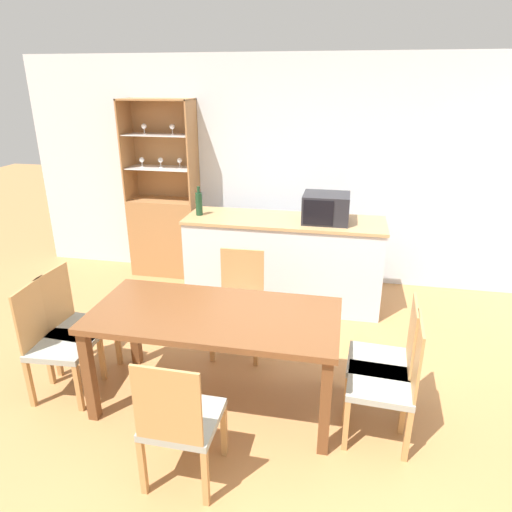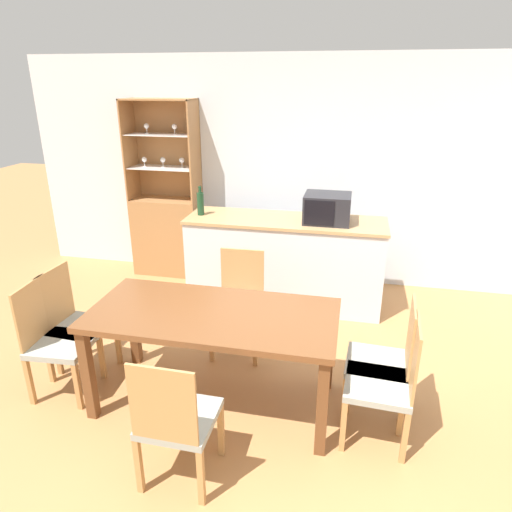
{
  "view_description": "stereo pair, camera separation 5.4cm",
  "coord_description": "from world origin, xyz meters",
  "px_view_note": "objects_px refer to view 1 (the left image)",
  "views": [
    {
      "loc": [
        0.44,
        -2.57,
        2.28
      ],
      "look_at": [
        -0.29,
        1.02,
        0.85
      ],
      "focal_mm": 32.0,
      "sensor_mm": 36.0,
      "label": 1
    },
    {
      "loc": [
        0.49,
        -2.56,
        2.28
      ],
      "look_at": [
        -0.29,
        1.02,
        0.85
      ],
      "focal_mm": 32.0,
      "sensor_mm": 36.0,
      "label": 2
    }
  ],
  "objects_px": {
    "microwave": "(326,208)",
    "dining_chair_side_left_near": "(56,342)",
    "display_cabinet": "(165,225)",
    "dining_chair_head_far": "(239,304)",
    "wine_bottle": "(199,203)",
    "dining_chair_side_right_far": "(386,360)",
    "dining_chair_head_near": "(180,421)",
    "dining_table": "(215,324)",
    "dining_chair_side_left_far": "(75,326)",
    "dining_chair_side_right_near": "(388,382)"
  },
  "relations": [
    {
      "from": "dining_table",
      "to": "dining_chair_head_far",
      "type": "height_order",
      "value": "dining_chair_head_far"
    },
    {
      "from": "dining_chair_side_right_far",
      "to": "dining_chair_side_left_near",
      "type": "distance_m",
      "value": 2.42
    },
    {
      "from": "microwave",
      "to": "dining_chair_side_right_far",
      "type": "bearing_deg",
      "value": -71.5
    },
    {
      "from": "dining_chair_side_left_far",
      "to": "dining_chair_head_near",
      "type": "height_order",
      "value": "same"
    },
    {
      "from": "dining_chair_side_left_far",
      "to": "dining_chair_side_right_far",
      "type": "xyz_separation_m",
      "value": [
        2.4,
        -0.01,
        0.0
      ]
    },
    {
      "from": "dining_chair_side_right_near",
      "to": "wine_bottle",
      "type": "distance_m",
      "value": 2.7
    },
    {
      "from": "microwave",
      "to": "dining_chair_side_left_near",
      "type": "bearing_deg",
      "value": -134.86
    },
    {
      "from": "display_cabinet",
      "to": "dining_chair_head_near",
      "type": "distance_m",
      "value": 3.29
    },
    {
      "from": "dining_chair_head_far",
      "to": "microwave",
      "type": "height_order",
      "value": "microwave"
    },
    {
      "from": "dining_chair_side_left_near",
      "to": "dining_chair_side_right_far",
      "type": "bearing_deg",
      "value": 92.18
    },
    {
      "from": "display_cabinet",
      "to": "dining_chair_head_near",
      "type": "bearing_deg",
      "value": -66.9
    },
    {
      "from": "dining_chair_side_right_far",
      "to": "dining_chair_head_far",
      "type": "relative_size",
      "value": 1.0
    },
    {
      "from": "dining_chair_side_right_far",
      "to": "wine_bottle",
      "type": "distance_m",
      "value": 2.53
    },
    {
      "from": "display_cabinet",
      "to": "dining_chair_head_far",
      "type": "relative_size",
      "value": 2.31
    },
    {
      "from": "dining_chair_side_right_far",
      "to": "dining_chair_head_far",
      "type": "xyz_separation_m",
      "value": [
        -1.2,
        0.62,
        0.0
      ]
    },
    {
      "from": "dining_chair_side_left_near",
      "to": "wine_bottle",
      "type": "xyz_separation_m",
      "value": [
        0.54,
        1.85,
        0.62
      ]
    },
    {
      "from": "dining_table",
      "to": "dining_chair_side_right_near",
      "type": "height_order",
      "value": "dining_chair_side_right_near"
    },
    {
      "from": "dining_chair_side_right_far",
      "to": "dining_chair_side_left_far",
      "type": "bearing_deg",
      "value": 93.46
    },
    {
      "from": "dining_table",
      "to": "dining_chair_head_far",
      "type": "xyz_separation_m",
      "value": [
        -0.0,
        0.74,
        -0.22
      ]
    },
    {
      "from": "display_cabinet",
      "to": "wine_bottle",
      "type": "xyz_separation_m",
      "value": [
        0.63,
        -0.56,
        0.45
      ]
    },
    {
      "from": "microwave",
      "to": "dining_table",
      "type": "bearing_deg",
      "value": -110.71
    },
    {
      "from": "dining_chair_side_left_near",
      "to": "dining_chair_head_near",
      "type": "xyz_separation_m",
      "value": [
        1.2,
        -0.61,
        0.0
      ]
    },
    {
      "from": "display_cabinet",
      "to": "dining_table",
      "type": "height_order",
      "value": "display_cabinet"
    },
    {
      "from": "microwave",
      "to": "wine_bottle",
      "type": "xyz_separation_m",
      "value": [
        -1.32,
        -0.02,
        -0.02
      ]
    },
    {
      "from": "display_cabinet",
      "to": "dining_table",
      "type": "distance_m",
      "value": 2.62
    },
    {
      "from": "display_cabinet",
      "to": "dining_chair_side_right_far",
      "type": "height_order",
      "value": "display_cabinet"
    },
    {
      "from": "dining_chair_side_left_near",
      "to": "dining_table",
      "type": "bearing_deg",
      "value": 92.32
    },
    {
      "from": "dining_chair_side_right_near",
      "to": "microwave",
      "type": "relative_size",
      "value": 1.98
    },
    {
      "from": "dining_chair_head_far",
      "to": "wine_bottle",
      "type": "distance_m",
      "value": 1.34
    },
    {
      "from": "dining_chair_side_left_far",
      "to": "microwave",
      "type": "xyz_separation_m",
      "value": [
        1.86,
        1.62,
        0.64
      ]
    },
    {
      "from": "dining_chair_side_right_far",
      "to": "wine_bottle",
      "type": "bearing_deg",
      "value": 52.89
    },
    {
      "from": "display_cabinet",
      "to": "dining_chair_side_left_near",
      "type": "height_order",
      "value": "display_cabinet"
    },
    {
      "from": "dining_chair_side_left_far",
      "to": "microwave",
      "type": "distance_m",
      "value": 2.55
    },
    {
      "from": "display_cabinet",
      "to": "dining_chair_side_right_near",
      "type": "bearing_deg",
      "value": -43.98
    },
    {
      "from": "dining_table",
      "to": "dining_chair_side_right_far",
      "type": "distance_m",
      "value": 1.23
    },
    {
      "from": "display_cabinet",
      "to": "dining_table",
      "type": "xyz_separation_m",
      "value": [
        1.29,
        -2.28,
        0.05
      ]
    },
    {
      "from": "display_cabinet",
      "to": "dining_chair_side_left_near",
      "type": "bearing_deg",
      "value": -87.95
    },
    {
      "from": "display_cabinet",
      "to": "dining_chair_side_left_near",
      "type": "relative_size",
      "value": 2.31
    },
    {
      "from": "dining_chair_side_left_near",
      "to": "dining_chair_head_far",
      "type": "distance_m",
      "value": 1.48
    },
    {
      "from": "dining_table",
      "to": "dining_chair_side_left_far",
      "type": "distance_m",
      "value": 1.23
    },
    {
      "from": "dining_chair_head_near",
      "to": "microwave",
      "type": "height_order",
      "value": "microwave"
    },
    {
      "from": "dining_chair_side_left_far",
      "to": "dining_chair_side_left_near",
      "type": "height_order",
      "value": "same"
    },
    {
      "from": "microwave",
      "to": "dining_chair_side_right_near",
      "type": "bearing_deg",
      "value": -73.81
    },
    {
      "from": "display_cabinet",
      "to": "microwave",
      "type": "height_order",
      "value": "display_cabinet"
    },
    {
      "from": "dining_chair_head_near",
      "to": "wine_bottle",
      "type": "distance_m",
      "value": 2.63
    },
    {
      "from": "dining_table",
      "to": "dining_chair_head_far",
      "type": "distance_m",
      "value": 0.77
    },
    {
      "from": "dining_chair_head_near",
      "to": "wine_bottle",
      "type": "xyz_separation_m",
      "value": [
        -0.66,
        2.46,
        0.62
      ]
    },
    {
      "from": "dining_chair_side_left_far",
      "to": "dining_chair_side_left_near",
      "type": "bearing_deg",
      "value": 3.64
    },
    {
      "from": "dining_chair_head_near",
      "to": "dining_table",
      "type": "bearing_deg",
      "value": 90.71
    },
    {
      "from": "dining_chair_head_near",
      "to": "dining_chair_head_far",
      "type": "distance_m",
      "value": 1.48
    }
  ]
}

